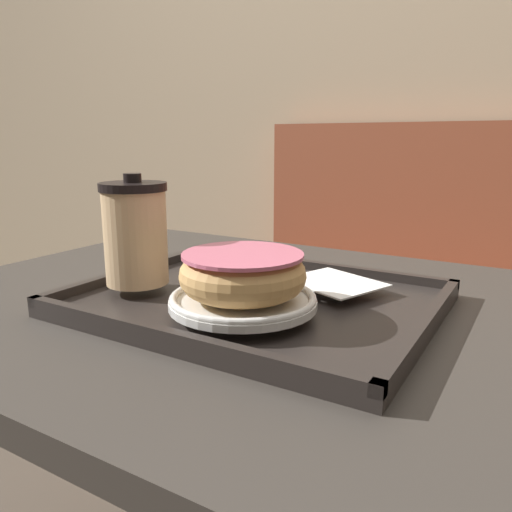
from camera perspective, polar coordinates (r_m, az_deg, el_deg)
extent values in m
cube|color=tan|center=(1.68, 20.48, 20.96)|extent=(8.00, 0.05, 2.40)
cube|color=brown|center=(1.54, 24.03, -16.10)|extent=(1.43, 0.44, 0.45)
cube|color=brown|center=(1.56, 26.58, 3.45)|extent=(1.43, 0.08, 0.55)
cube|color=#38332D|center=(0.65, -1.33, -5.94)|extent=(0.85, 0.67, 0.03)
cube|color=#282321|center=(0.61, 0.00, -5.31)|extent=(0.41, 0.33, 0.01)
cube|color=#282321|center=(0.49, -9.75, -9.01)|extent=(0.41, 0.01, 0.01)
cube|color=#282321|center=(0.74, 6.28, -1.05)|extent=(0.41, 0.01, 0.01)
cube|color=#282321|center=(0.73, -13.74, -1.68)|extent=(0.01, 0.33, 0.01)
cube|color=#282321|center=(0.54, 18.84, -7.29)|extent=(0.01, 0.33, 0.01)
cube|color=white|center=(0.63, 8.88, -2.99)|extent=(0.14, 0.13, 0.00)
cylinder|color=#E0B784|center=(0.63, -13.59, 2.04)|extent=(0.08, 0.08, 0.12)
cylinder|color=black|center=(0.62, -13.90, 7.70)|extent=(0.08, 0.08, 0.01)
cylinder|color=black|center=(0.62, -13.95, 8.65)|extent=(0.02, 0.02, 0.01)
cylinder|color=white|center=(0.54, -1.50, -5.35)|extent=(0.16, 0.16, 0.01)
torus|color=white|center=(0.54, -1.50, -4.75)|extent=(0.16, 0.16, 0.01)
torus|color=tan|center=(0.53, -1.52, -2.18)|extent=(0.14, 0.14, 0.04)
cylinder|color=#DB6684|center=(0.53, -1.53, 0.13)|extent=(0.13, 0.13, 0.00)
ellipsoid|color=silver|center=(0.69, -5.84, -1.24)|extent=(0.03, 0.04, 0.01)
cube|color=silver|center=(0.73, -1.27, -0.63)|extent=(0.04, 0.10, 0.00)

